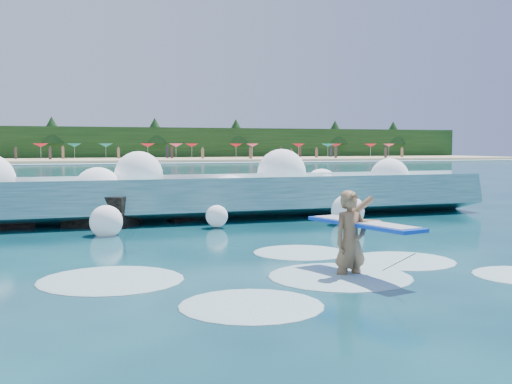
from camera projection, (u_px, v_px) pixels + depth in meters
The scene contains 10 objects.
ground at pixel (218, 264), 12.15m from camera, with size 200.00×200.00×0.00m, color #062837.
beach at pixel (51, 161), 85.25m from camera, with size 140.00×20.00×0.40m, color tan.
wet_band at pixel (54, 164), 74.95m from camera, with size 140.00×5.00×0.08m, color silver.
treeline at pixel (48, 144), 94.46m from camera, with size 140.00×4.00×5.00m, color black.
breaking_wave at pixel (185, 200), 19.60m from camera, with size 19.55×2.98×1.69m.
rock_cluster at pixel (86, 207), 18.66m from camera, with size 8.14×3.40×1.40m.
surfer_with_board at pixel (354, 238), 10.96m from camera, with size 1.17×2.96×1.79m.
wave_spray at pixel (187, 184), 19.43m from camera, with size 15.37×4.55×2.22m.
surf_foam at pixel (297, 274), 11.21m from camera, with size 8.87×5.91×0.13m.
beach_umbrellas at pixel (51, 145), 87.52m from camera, with size 110.14×6.83×0.50m.
Camera 1 is at (-3.42, -11.54, 2.25)m, focal length 45.00 mm.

